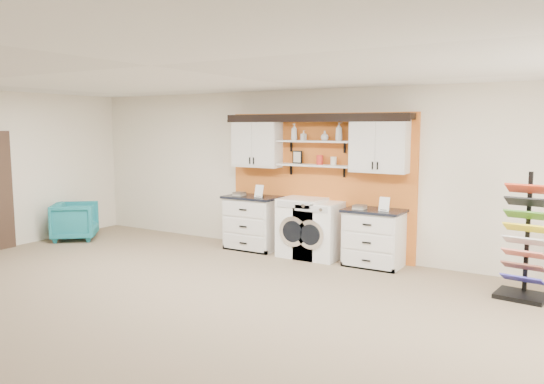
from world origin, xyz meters
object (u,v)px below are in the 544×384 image
Objects in this scene: armchair at (75,221)px; dryer at (320,230)px; base_cabinet_left at (253,223)px; base_cabinet_right at (374,238)px; sample_rack at (523,258)px; washer at (302,227)px.

dryer is at bearing -116.95° from armchair.
base_cabinet_left is at bearing -111.97° from armchair.
base_cabinet_right is at bearing 0.00° from base_cabinet_left.
dryer is 4.82m from armchair.
base_cabinet_left is 2.26m from base_cabinet_right.
sample_rack reaches higher than base_cabinet_right.
sample_rack is at bearing -9.14° from dryer.
sample_rack is (3.11, -0.50, 0.04)m from dryer.
washer reaches higher than armchair.
washer is at bearing -116.01° from armchair.
washer is 4.51m from armchair.
dryer is 1.19× the size of armchair.
base_cabinet_left reaches higher than base_cabinet_right.
dryer is at bearing 0.00° from washer.
armchair is at bearing -166.66° from dryer.
armchair is at bearing -165.72° from washer.
washer is 1.24× the size of armchair.
base_cabinet_right is 0.93× the size of washer.
sample_rack reaches higher than base_cabinet_left.
washer is (-1.26, -0.00, 0.04)m from base_cabinet_right.
washer is 1.04× the size of dryer.
dryer is at bearing -179.79° from base_cabinet_right.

